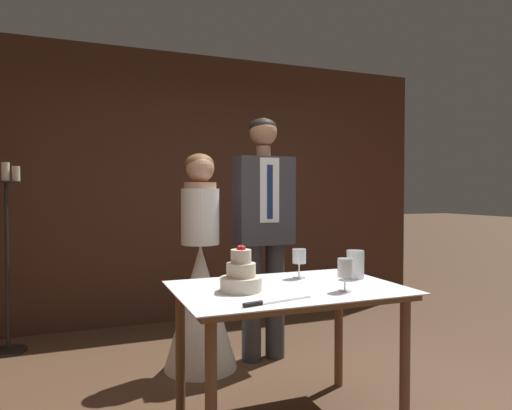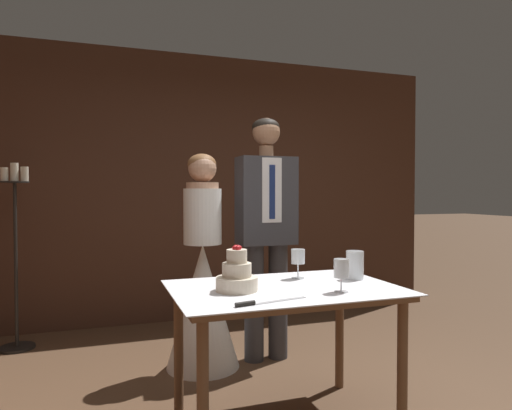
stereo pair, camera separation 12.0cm
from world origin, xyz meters
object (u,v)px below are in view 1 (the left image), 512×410
(tiered_cake, at_px, (241,276))
(wine_glass_near, at_px, (345,269))
(cake_knife, at_px, (265,303))
(hurricane_candle, at_px, (355,265))
(wine_glass_middle, at_px, (299,257))
(candle_stand, at_px, (7,257))
(groom, at_px, (263,223))
(cake_table, at_px, (288,303))
(bride, at_px, (200,289))

(tiered_cake, xyz_separation_m, wine_glass_near, (0.51, -0.21, 0.04))
(tiered_cake, distance_m, cake_knife, 0.32)
(cake_knife, height_order, hurricane_candle, hurricane_candle)
(wine_glass_middle, bearing_deg, candle_stand, 137.53)
(wine_glass_middle, relative_size, hurricane_candle, 1.05)
(wine_glass_middle, bearing_deg, cake_knife, -130.08)
(groom, bearing_deg, candle_stand, 154.66)
(candle_stand, bearing_deg, groom, -25.34)
(cake_table, bearing_deg, bride, 104.43)
(tiered_cake, distance_m, candle_stand, 2.31)
(groom, bearing_deg, hurricane_candle, -74.61)
(bride, bearing_deg, candle_stand, 147.17)
(cake_table, bearing_deg, groom, 75.56)
(wine_glass_middle, distance_m, candle_stand, 2.45)
(hurricane_candle, relative_size, bride, 0.11)
(candle_stand, bearing_deg, cake_table, -48.83)
(tiered_cake, bearing_deg, cake_table, 1.57)
(wine_glass_near, height_order, candle_stand, candle_stand)
(wine_glass_near, bearing_deg, wine_glass_middle, 97.82)
(cake_table, xyz_separation_m, cake_knife, (-0.27, -0.32, 0.10))
(hurricane_candle, xyz_separation_m, candle_stand, (-2.12, 1.78, -0.08))
(cake_table, height_order, bride, bride)
(groom, bearing_deg, wine_glass_near, -90.74)
(tiered_cake, distance_m, bride, 1.02)
(candle_stand, bearing_deg, bride, -32.83)
(hurricane_candle, bearing_deg, wine_glass_near, -131.50)
(groom, distance_m, candle_stand, 2.10)
(tiered_cake, bearing_deg, groom, 61.66)
(tiered_cake, distance_m, hurricane_candle, 0.78)
(tiered_cake, height_order, hurricane_candle, tiered_cake)
(bride, height_order, candle_stand, bride)
(cake_table, distance_m, hurricane_candle, 0.53)
(tiered_cake, relative_size, cake_knife, 0.63)
(cake_knife, bearing_deg, wine_glass_near, -0.04)
(wine_glass_near, distance_m, hurricane_candle, 0.40)
(hurricane_candle, bearing_deg, wine_glass_middle, 157.88)
(hurricane_candle, height_order, bride, bride)
(wine_glass_middle, bearing_deg, wine_glass_near, -82.18)
(hurricane_candle, relative_size, groom, 0.09)
(tiered_cake, height_order, wine_glass_middle, tiered_cake)
(cake_table, xyz_separation_m, tiered_cake, (-0.28, -0.01, 0.17))
(candle_stand, bearing_deg, wine_glass_middle, -42.47)
(cake_table, relative_size, wine_glass_near, 7.11)
(wine_glass_near, xyz_separation_m, hurricane_candle, (0.26, 0.29, -0.04))
(bride, bearing_deg, cake_knife, -90.79)
(hurricane_candle, height_order, candle_stand, candle_stand)
(tiered_cake, height_order, bride, bride)
(hurricane_candle, bearing_deg, cake_table, -170.82)
(wine_glass_middle, distance_m, hurricane_candle, 0.35)
(cake_table, relative_size, tiered_cake, 5.13)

